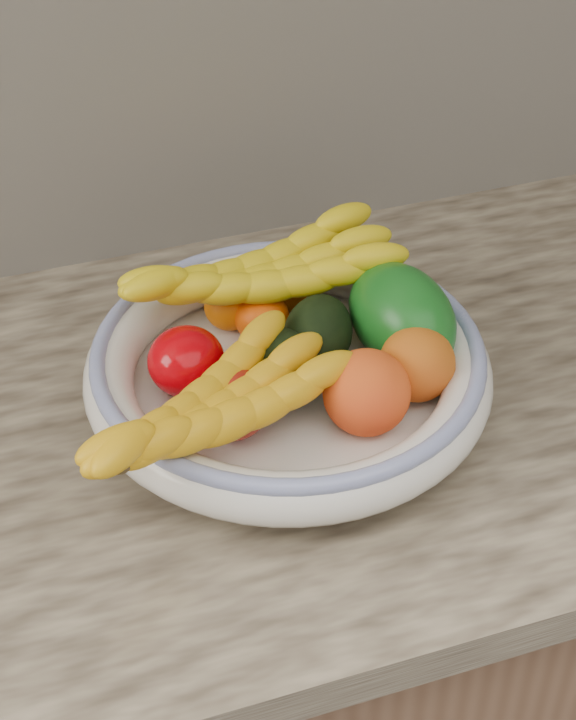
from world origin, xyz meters
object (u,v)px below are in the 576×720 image
Objects in this scene: green_mango at (402,317)px; banana_bunch_front at (213,416)px; fruit_bowl at (288,369)px; banana_bunch_back at (260,281)px.

green_mango is 0.47× the size of banana_bunch_front.
fruit_bowl is at bearing 174.55° from green_mango.
banana_bunch_back reaches higher than banana_bunch_front.
fruit_bowl is 2.86× the size of green_mango.
banana_bunch_front is at bearing -167.85° from green_mango.
banana_bunch_back is (0.00, 0.10, 0.04)m from fruit_bowl.
green_mango reaches higher than banana_bunch_back.
banana_bunch_front reaches higher than fruit_bowl.
green_mango reaches higher than banana_bunch_front.
green_mango is at bearing -39.42° from banana_bunch_back.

